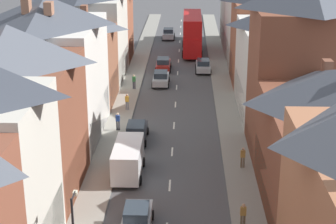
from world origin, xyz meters
TOP-DOWN VIEW (x-y plane):
  - pavement_left at (-5.10, 38.00)m, footprint 2.20×104.00m
  - pavement_right at (5.10, 38.00)m, footprint 2.20×104.00m
  - centre_line_dashes at (0.00, 36.00)m, footprint 0.14×97.80m
  - terrace_row_left at (-10.18, 22.35)m, footprint 8.00×70.45m
  - terrace_row_right at (10.18, 29.58)m, footprint 8.00×81.26m
  - double_decker_bus_lead at (1.79, 58.73)m, footprint 2.74×10.80m
  - car_near_silver at (-1.80, 12.02)m, footprint 1.90×3.85m
  - car_parked_left_a at (-3.10, 26.26)m, footprint 1.90×4.53m
  - car_parked_right_a at (-1.80, 49.28)m, footprint 1.90×4.32m
  - car_mid_black at (3.10, 48.68)m, footprint 1.90×4.06m
  - car_parked_left_b at (-1.80, 67.90)m, footprint 1.90×4.19m
  - car_far_grey at (-1.80, 42.87)m, footprint 1.90×4.12m
  - delivery_van at (-3.10, 19.57)m, footprint 2.20×5.20m
  - pedestrian_near_right at (4.62, 12.28)m, footprint 0.36×0.22m
  - pedestrian_mid_left at (5.38, 20.91)m, footprint 0.36×0.22m
  - pedestrian_mid_right at (-4.91, 28.36)m, footprint 0.36×0.22m
  - pedestrian_far_left at (-4.66, 33.82)m, footprint 0.36×0.22m
  - pedestrian_far_right at (-4.63, 40.85)m, footprint 0.36×0.22m

SIDE VIEW (x-z plane):
  - centre_line_dashes at x=0.00m, z-range 0.00..0.01m
  - pavement_left at x=-5.10m, z-range 0.00..0.14m
  - pavement_right at x=5.10m, z-range 0.00..0.14m
  - car_mid_black at x=3.10m, z-range 0.01..1.58m
  - car_parked_right_a at x=-1.80m, z-range 0.01..1.58m
  - car_parked_left_a at x=-3.10m, z-range 0.01..1.60m
  - car_far_grey at x=-1.80m, z-range 0.01..1.62m
  - car_near_silver at x=-1.80m, z-range 0.01..1.62m
  - car_parked_left_b at x=-1.80m, z-range 0.01..1.67m
  - pedestrian_near_right at x=4.62m, z-range 0.23..1.84m
  - pedestrian_mid_left at x=5.38m, z-range 0.23..1.84m
  - pedestrian_mid_right at x=-4.91m, z-range 0.23..1.84m
  - pedestrian_far_left at x=-4.66m, z-range 0.23..1.84m
  - pedestrian_far_right at x=-4.63m, z-range 0.23..1.84m
  - delivery_van at x=-3.10m, z-range 0.13..2.54m
  - double_decker_bus_lead at x=1.79m, z-range 0.17..5.47m
  - terrace_row_left at x=-10.18m, z-range -0.59..11.65m
  - terrace_row_right at x=10.18m, z-range -1.30..13.11m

